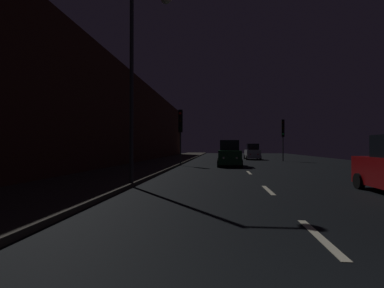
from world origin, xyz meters
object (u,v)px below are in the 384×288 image
object	(u,v)px
streetlamp_overhead	(142,60)
car_distant_taillights	(252,152)
traffic_light_far_left	(180,125)
car_approaching_headlights	(229,154)
traffic_light_far_right	(283,131)

from	to	relation	value
streetlamp_overhead	car_distant_taillights	size ratio (longest dim) A/B	1.99
traffic_light_far_left	streetlamp_overhead	world-z (taller)	streetlamp_overhead
car_approaching_headlights	traffic_light_far_left	bearing A→B (deg)	-95.24
car_approaching_headlights	streetlamp_overhead	bearing A→B (deg)	-17.48
traffic_light_far_left	car_approaching_headlights	world-z (taller)	traffic_light_far_left
traffic_light_far_right	streetlamp_overhead	xyz separation A→B (m)	(-9.95, -20.78, 1.78)
car_distant_taillights	streetlamp_overhead	bearing A→B (deg)	163.95
streetlamp_overhead	car_distant_taillights	world-z (taller)	streetlamp_overhead
traffic_light_far_right	car_distant_taillights	xyz separation A→B (m)	(-2.91, 3.71, -2.40)
traffic_light_far_right	traffic_light_far_left	bearing A→B (deg)	-44.56
traffic_light_far_right	car_distant_taillights	bearing A→B (deg)	-135.49
traffic_light_far_right	streetlamp_overhead	world-z (taller)	streetlamp_overhead
traffic_light_far_right	streetlamp_overhead	bearing A→B (deg)	-19.15
traffic_light_far_left	car_distant_taillights	distance (m)	14.23
car_approaching_headlights	car_distant_taillights	size ratio (longest dim) A/B	1.08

